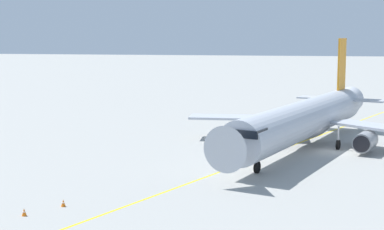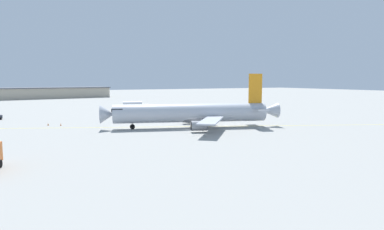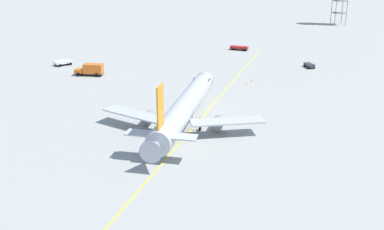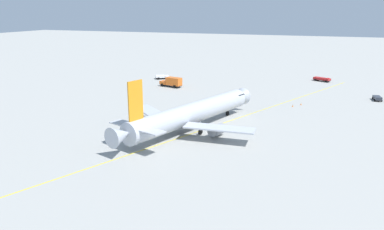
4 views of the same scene
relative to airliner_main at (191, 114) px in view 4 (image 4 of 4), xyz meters
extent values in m
plane|color=#9E9E99|center=(1.35, 2.89, -3.23)|extent=(600.00, 600.00, 0.00)
cylinder|color=#B2B7C1|center=(0.44, -0.14, 0.17)|extent=(34.16, 14.78, 4.19)
cone|color=#B2B7C1|center=(18.00, -5.92, 0.17)|extent=(4.09, 4.72, 3.98)
cone|color=#B2B7C1|center=(-17.41, 5.72, 0.47)|extent=(4.91, 4.63, 3.56)
cube|color=black|center=(15.91, -5.23, 1.12)|extent=(3.39, 4.13, 0.70)
ellipsoid|color=slate|center=(-1.21, 0.40, -0.98)|extent=(13.00, 7.47, 2.31)
cube|color=orange|center=(-14.02, 4.61, 5.68)|extent=(3.12, 1.23, 6.82)
cube|color=#B2B7C1|center=(-12.99, 7.73, 1.01)|extent=(4.00, 5.47, 0.20)
cube|color=#B2B7C1|center=(-15.04, 1.48, 1.01)|extent=(4.00, 5.47, 0.20)
cube|color=#B2B7C1|center=(0.51, 8.95, -0.56)|extent=(11.10, 12.35, 0.28)
cube|color=#B2B7C1|center=(-4.89, -7.51, -0.56)|extent=(4.28, 13.31, 0.28)
cylinder|color=gray|center=(1.87, 6.43, -1.85)|extent=(3.85, 3.03, 2.08)
cylinder|color=black|center=(3.52, 5.89, -1.85)|extent=(0.69, 1.73, 1.77)
cylinder|color=gray|center=(-2.31, -6.28, -1.85)|extent=(3.85, 3.03, 2.08)
cylinder|color=black|center=(-0.66, -6.83, -1.85)|extent=(0.69, 1.73, 1.77)
cylinder|color=#9EA0A5|center=(12.92, -4.25, -1.62)|extent=(0.20, 0.20, 2.12)
cylinder|color=black|center=(12.92, -4.25, -2.68)|extent=(1.14, 0.63, 1.10)
cylinder|color=#9EA0A5|center=(-0.11, 3.72, -1.62)|extent=(0.20, 0.20, 2.12)
cylinder|color=black|center=(-0.11, 3.72, -2.68)|extent=(1.14, 0.63, 1.10)
cylinder|color=#9EA0A5|center=(-2.30, -2.92, -1.62)|extent=(0.20, 0.20, 2.12)
cylinder|color=black|center=(-2.30, -2.92, -2.68)|extent=(1.14, 0.63, 1.10)
cube|color=#232326|center=(41.39, -38.21, -2.81)|extent=(3.93, 1.90, 0.20)
cube|color=#2D333D|center=(40.07, -38.37, -2.36)|extent=(1.33, 1.83, 0.70)
cube|color=black|center=(39.61, -38.43, -2.25)|extent=(0.25, 1.43, 0.39)
cube|color=#2D333D|center=(42.05, -38.13, -2.41)|extent=(2.64, 1.99, 0.60)
cylinder|color=black|center=(40.18, -39.22, -2.91)|extent=(0.67, 0.36, 0.64)
cylinder|color=black|center=(39.97, -37.52, -2.91)|extent=(0.67, 0.36, 0.64)
cylinder|color=black|center=(42.69, -38.91, -2.91)|extent=(0.67, 0.36, 0.64)
cylinder|color=black|center=(42.48, -37.21, -2.91)|extent=(0.67, 0.36, 0.64)
cube|color=#232326|center=(38.84, 21.40, -2.63)|extent=(3.66, 7.57, 0.20)
cube|color=orange|center=(39.42, 23.89, -2.03)|extent=(2.86, 2.68, 1.00)
cube|color=black|center=(39.64, 24.85, -1.88)|extent=(2.00, 0.54, 0.56)
cube|color=orange|center=(38.57, 20.24, -1.33)|extent=(3.47, 5.33, 2.40)
cylinder|color=black|center=(38.24, 24.16, -2.73)|extent=(0.50, 1.04, 1.00)
cylinder|color=black|center=(40.60, 23.61, -2.73)|extent=(0.50, 1.04, 1.00)
cylinder|color=black|center=(37.13, 19.40, -2.73)|extent=(0.50, 1.04, 1.00)
cylinder|color=black|center=(39.49, 18.85, -2.73)|extent=(0.50, 1.04, 1.00)
cube|color=#232326|center=(65.57, -23.22, -2.75)|extent=(3.97, 5.83, 0.20)
cube|color=red|center=(64.70, -25.01, -2.32)|extent=(2.49, 2.38, 0.65)
cube|color=black|center=(64.37, -25.69, -2.23)|extent=(1.50, 0.78, 0.36)
cube|color=red|center=(65.99, -22.36, -2.30)|extent=(3.40, 4.25, 0.70)
cube|color=red|center=(64.70, -25.01, -1.90)|extent=(1.48, 1.13, 0.16)
cylinder|color=black|center=(65.57, -25.43, -2.85)|extent=(0.59, 0.81, 0.76)
cylinder|color=black|center=(63.83, -24.59, -2.85)|extent=(0.59, 0.81, 0.76)
cylinder|color=black|center=(67.24, -22.01, -2.85)|extent=(0.59, 0.81, 0.76)
cylinder|color=black|center=(65.50, -21.16, -2.85)|extent=(0.59, 0.81, 0.76)
cube|color=#232326|center=(50.78, 29.88, -2.73)|extent=(4.30, 5.12, 0.20)
cube|color=white|center=(51.63, 28.49, -2.35)|extent=(2.93, 2.54, 0.55)
cube|color=black|center=(51.94, 27.98, -2.27)|extent=(1.89, 1.20, 0.31)
cube|color=white|center=(50.36, 30.56, -2.28)|extent=(3.80, 3.96, 0.70)
cylinder|color=black|center=(52.73, 29.16, -2.83)|extent=(0.66, 0.83, 0.80)
cylinder|color=black|center=(50.53, 27.81, -2.83)|extent=(0.66, 0.83, 0.80)
cylinder|color=black|center=(51.09, 31.82, -2.83)|extent=(0.66, 0.83, 0.80)
cylinder|color=black|center=(48.90, 30.47, -2.83)|extent=(0.66, 0.83, 0.80)
cube|color=yellow|center=(4.94, -4.21, -3.23)|extent=(122.44, 52.69, 0.01)
cone|color=orange|center=(26.45, -17.60, -2.95)|extent=(0.36, 0.36, 0.55)
cylinder|color=white|center=(26.45, -17.60, -2.93)|extent=(0.22, 0.22, 0.06)
cone|color=orange|center=(29.13, -19.41, -2.95)|extent=(0.36, 0.36, 0.55)
cylinder|color=white|center=(29.13, -19.41, -2.93)|extent=(0.22, 0.22, 0.06)
camera|label=1|loc=(66.41, 0.05, 9.53)|focal=54.91mm
camera|label=2|loc=(34.24, 65.64, 7.60)|focal=30.64mm
camera|label=3|loc=(-83.76, 6.48, 29.56)|focal=44.85mm
camera|label=4|loc=(-67.85, -25.68, 20.45)|focal=34.90mm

